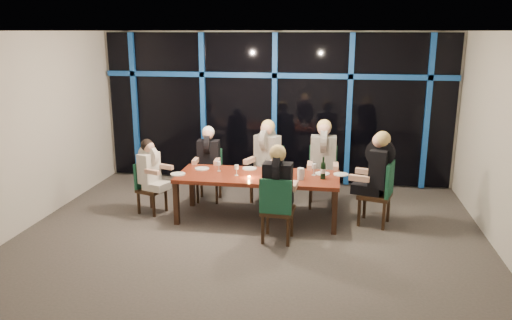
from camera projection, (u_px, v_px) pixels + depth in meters
The scene contains 29 objects.
room at pixel (249, 103), 6.94m from camera, with size 7.04×7.00×3.02m.
window_wall at pixel (275, 106), 9.86m from camera, with size 6.86×0.43×2.94m.
dining_table at pixel (258, 179), 8.04m from camera, with size 2.60×1.00×0.75m.
chair_far_left at pixel (210, 172), 9.04m from camera, with size 0.46×0.46×0.93m.
chair_far_mid at pixel (269, 170), 8.96m from camera, with size 0.61×0.61×1.02m.
chair_far_right at pixel (323, 173), 8.74m from camera, with size 0.49×0.49×1.05m.
chair_end_left at pixel (148, 185), 8.41m from camera, with size 0.51×0.51×0.87m.
chair_end_right at pixel (381, 190), 7.81m from camera, with size 0.59×0.59×1.03m.
chair_near_mid at pixel (277, 207), 7.15m from camera, with size 0.49×0.49×0.99m.
diner_far_left at pixel (208, 153), 8.87m from camera, with size 0.48×0.59×0.91m.
diner_far_mid at pixel (266, 149), 8.78m from camera, with size 0.63×0.70×0.99m.
diner_far_right at pixel (323, 151), 8.55m from camera, with size 0.52×0.65×1.02m.
diner_end_left at pixel (150, 165), 8.29m from camera, with size 0.59×0.52×0.84m.
diner_end_right at pixel (377, 164), 7.74m from camera, with size 0.70×0.60×1.01m.
diner_near_mid at pixel (278, 179), 7.13m from camera, with size 0.51×0.63×0.97m.
plate_far_left at pixel (202, 169), 8.37m from camera, with size 0.24×0.24×0.01m, color white.
plate_far_mid at pixel (249, 168), 8.37m from camera, with size 0.24×0.24×0.01m, color white.
plate_far_right at pixel (322, 174), 8.07m from camera, with size 0.24×0.24×0.01m, color white.
plate_end_left at pixel (178, 174), 8.05m from camera, with size 0.24×0.24×0.01m, color white.
plate_end_right at pixel (338, 174), 8.03m from camera, with size 0.24×0.24×0.01m, color white.
plate_near_mid at pixel (284, 180), 7.71m from camera, with size 0.24×0.24×0.01m, color white.
wine_bottle at pixel (323, 170), 7.78m from camera, with size 0.08×0.08×0.36m.
water_pitcher at pixel (301, 174), 7.75m from camera, with size 0.11×0.10×0.18m.
tea_light at pixel (249, 177), 7.86m from camera, with size 0.05×0.05×0.03m, color #F19E48.
wine_glass_a at pixel (236, 168), 7.96m from camera, with size 0.07×0.07×0.17m.
wine_glass_b at pixel (266, 166), 8.07m from camera, with size 0.07×0.07×0.18m.
wine_glass_c at pixel (287, 167), 7.92m from camera, with size 0.08×0.08×0.20m.
wine_glass_d at pixel (219, 164), 8.21m from camera, with size 0.06×0.06×0.17m.
wine_glass_e at pixel (314, 167), 7.98m from camera, with size 0.07×0.07×0.19m.
Camera 1 is at (1.20, -6.81, 3.00)m, focal length 35.00 mm.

